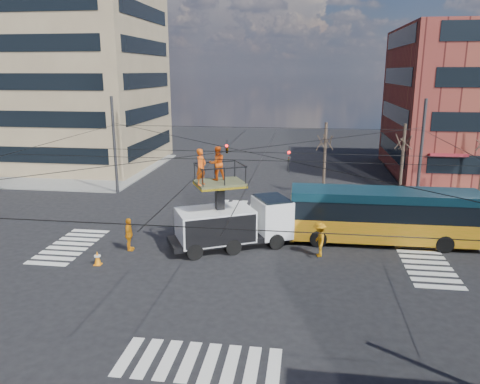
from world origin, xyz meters
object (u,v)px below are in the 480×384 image
Objects in this scene: utility_truck at (233,214)px; city_bus at (383,215)px; flagger at (319,239)px; worker_ground at (129,234)px; traffic_cone at (97,258)px.

utility_truck reaches higher than city_bus.
flagger is at bearing -145.01° from city_bus.
utility_truck is at bearing -84.98° from worker_ground.
worker_ground is 10.68m from flagger.
flagger reaches higher than worker_ground.
utility_truck is 6.02m from worker_ground.
city_bus reaches higher than traffic_cone.
utility_truck is 8.86m from city_bus.
traffic_cone is (-6.69, -3.62, -1.60)m from utility_truck.
utility_truck reaches higher than flagger.
flagger reaches higher than traffic_cone.
utility_truck is at bearing -106.98° from flagger.
traffic_cone is at bearing -160.82° from city_bus.
traffic_cone is 0.40× the size of worker_ground.
worker_ground is at bearing -94.45° from flagger.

